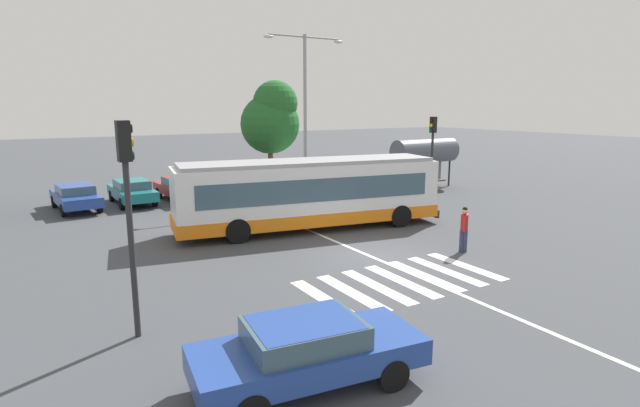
# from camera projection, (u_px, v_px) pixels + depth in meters

# --- Properties ---
(ground_plane) EXTENTS (160.00, 160.00, 0.00)m
(ground_plane) POSITION_uv_depth(u_px,v_px,m) (376.00, 257.00, 18.05)
(ground_plane) COLOR #424449
(city_transit_bus) EXTENTS (12.03, 4.50, 3.06)m
(city_transit_bus) POSITION_uv_depth(u_px,v_px,m) (310.00, 193.00, 21.84)
(city_transit_bus) COLOR black
(city_transit_bus) RESTS_ON ground_plane
(pedestrian_crossing_street) EXTENTS (0.47, 0.46, 1.72)m
(pedestrian_crossing_street) POSITION_uv_depth(u_px,v_px,m) (464.00, 227.00, 18.44)
(pedestrian_crossing_street) COLOR #333856
(pedestrian_crossing_street) RESTS_ON ground_plane
(foreground_sedan) EXTENTS (4.69, 2.35, 1.35)m
(foreground_sedan) POSITION_uv_depth(u_px,v_px,m) (307.00, 349.00, 9.63)
(foreground_sedan) COLOR black
(foreground_sedan) RESTS_ON ground_plane
(parked_car_blue) EXTENTS (2.19, 4.64, 1.35)m
(parked_car_blue) POSITION_uv_depth(u_px,v_px,m) (76.00, 196.00, 25.90)
(parked_car_blue) COLOR black
(parked_car_blue) RESTS_ON ground_plane
(parked_car_teal) EXTENTS (1.97, 4.55, 1.35)m
(parked_car_teal) POSITION_uv_depth(u_px,v_px,m) (132.00, 190.00, 27.54)
(parked_car_teal) COLOR black
(parked_car_teal) RESTS_ON ground_plane
(parked_car_red) EXTENTS (2.13, 4.62, 1.35)m
(parked_car_red) POSITION_uv_depth(u_px,v_px,m) (181.00, 187.00, 28.53)
(parked_car_red) COLOR black
(parked_car_red) RESTS_ON ground_plane
(parked_car_charcoal) EXTENTS (2.27, 4.66, 1.35)m
(parked_car_charcoal) POSITION_uv_depth(u_px,v_px,m) (224.00, 182.00, 30.37)
(parked_car_charcoal) COLOR black
(parked_car_charcoal) RESTS_ON ground_plane
(parked_car_black) EXTENTS (2.12, 4.61, 1.35)m
(parked_car_black) POSITION_uv_depth(u_px,v_px,m) (268.00, 180.00, 31.40)
(parked_car_black) COLOR black
(parked_car_black) RESTS_ON ground_plane
(parked_car_white) EXTENTS (2.18, 4.63, 1.35)m
(parked_car_white) POSITION_uv_depth(u_px,v_px,m) (300.00, 176.00, 32.92)
(parked_car_white) COLOR black
(parked_car_white) RESTS_ON ground_plane
(traffic_light_near_corner) EXTENTS (0.33, 0.32, 5.06)m
(traffic_light_near_corner) POSITION_uv_depth(u_px,v_px,m) (128.00, 196.00, 11.20)
(traffic_light_near_corner) COLOR #28282B
(traffic_light_near_corner) RESTS_ON ground_plane
(traffic_light_far_corner) EXTENTS (0.33, 0.32, 4.75)m
(traffic_light_far_corner) POSITION_uv_depth(u_px,v_px,m) (432.00, 144.00, 28.42)
(traffic_light_far_corner) COLOR #28282B
(traffic_light_far_corner) RESTS_ON ground_plane
(bus_stop_shelter) EXTENTS (4.66, 1.54, 3.25)m
(bus_stop_shelter) POSITION_uv_depth(u_px,v_px,m) (425.00, 152.00, 32.25)
(bus_stop_shelter) COLOR #28282B
(bus_stop_shelter) RESTS_ON ground_plane
(twin_arm_street_lamp) EXTENTS (5.21, 0.32, 9.39)m
(twin_arm_street_lamp) POSITION_uv_depth(u_px,v_px,m) (305.00, 98.00, 29.35)
(twin_arm_street_lamp) COLOR #939399
(twin_arm_street_lamp) RESTS_ON ground_plane
(background_tree_right) EXTENTS (4.04, 4.04, 7.04)m
(background_tree_right) POSITION_uv_depth(u_px,v_px,m) (272.00, 118.00, 33.94)
(background_tree_right) COLOR brown
(background_tree_right) RESTS_ON ground_plane
(crosswalk_painted_stripes) EXTENTS (6.11, 3.31, 0.01)m
(crosswalk_painted_stripes) POSITION_uv_depth(u_px,v_px,m) (401.00, 281.00, 15.56)
(crosswalk_painted_stripes) COLOR silver
(crosswalk_painted_stripes) RESTS_ON ground_plane
(lane_center_line) EXTENTS (0.16, 24.00, 0.01)m
(lane_center_line) POSITION_uv_depth(u_px,v_px,m) (342.00, 244.00, 19.66)
(lane_center_line) COLOR silver
(lane_center_line) RESTS_ON ground_plane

